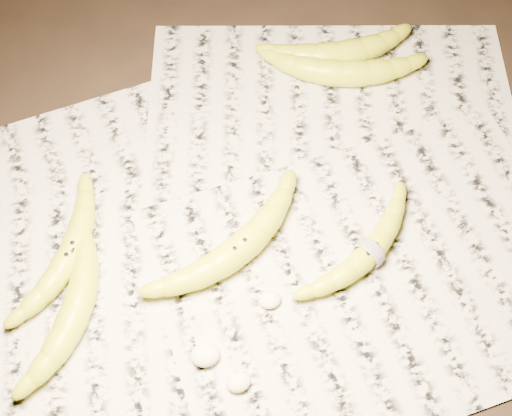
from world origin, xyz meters
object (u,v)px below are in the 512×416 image
object	(u,v)px
banana_taped	(370,252)
banana_upper_b	(339,53)
banana_left_a	(70,252)
banana_center	(239,248)
banana_upper_a	(343,72)
banana_left_b	(76,309)

from	to	relation	value
banana_taped	banana_upper_b	world-z (taller)	banana_upper_b
banana_left_a	banana_upper_b	distance (m)	0.50
banana_left_a	banana_center	size ratio (longest dim) A/B	0.88
banana_left_a	banana_upper_b	size ratio (longest dim) A/B	0.98
banana_center	banana_upper_a	world-z (taller)	same
banana_left_a	banana_center	world-z (taller)	banana_center
banana_upper_a	banana_left_b	bearing A→B (deg)	-129.99
banana_left_b	banana_center	size ratio (longest dim) A/B	0.90
banana_left_b	banana_taped	bearing A→B (deg)	-65.73
banana_upper_b	banana_left_b	bearing A→B (deg)	-140.07
banana_left_a	banana_upper_a	world-z (taller)	banana_upper_a
banana_taped	banana_upper_a	size ratio (longest dim) A/B	0.92
banana_center	banana_upper_b	world-z (taller)	same
banana_left_b	banana_upper_b	bearing A→B (deg)	-28.03
banana_taped	banana_left_b	bearing A→B (deg)	144.59
banana_center	banana_taped	size ratio (longest dim) A/B	1.15
banana_left_b	banana_center	xyz separation A→B (m)	(0.22, 0.03, 0.00)
banana_left_b	banana_upper_b	size ratio (longest dim) A/B	1.00
banana_center	banana_taped	world-z (taller)	banana_center
banana_center	banana_upper_b	xyz separation A→B (m)	(0.23, 0.28, -0.00)
banana_left_b	banana_upper_a	size ratio (longest dim) A/B	0.96
banana_upper_a	banana_upper_b	distance (m)	0.04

